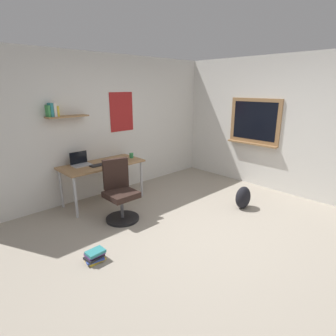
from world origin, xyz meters
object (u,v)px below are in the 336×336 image
(desk, at_px, (102,167))
(laptop, at_px, (80,162))
(backpack, at_px, (243,197))
(coffee_mug, at_px, (131,155))
(office_chair, at_px, (120,194))
(keyboard, at_px, (101,165))
(computer_mouse, at_px, (115,161))
(book_stack_on_floor, at_px, (95,256))

(desk, relative_size, laptop, 4.63)
(backpack, bearing_deg, desk, 129.69)
(coffee_mug, bearing_deg, office_chair, -136.42)
(desk, height_order, keyboard, keyboard)
(office_chair, bearing_deg, laptop, 99.70)
(laptop, distance_m, coffee_mug, 0.96)
(laptop, bearing_deg, office_chair, -80.30)
(computer_mouse, bearing_deg, desk, 158.30)
(keyboard, xyz_separation_m, computer_mouse, (0.28, -0.00, 0.01))
(coffee_mug, relative_size, backpack, 0.24)
(backpack, bearing_deg, book_stack_on_floor, 171.30)
(laptop, bearing_deg, book_stack_on_floor, -113.10)
(computer_mouse, relative_size, book_stack_on_floor, 0.43)
(office_chair, height_order, backpack, office_chair)
(office_chair, xyz_separation_m, book_stack_on_floor, (-0.87, -0.73, -0.34))
(office_chair, bearing_deg, book_stack_on_floor, -139.97)
(book_stack_on_floor, bearing_deg, laptop, 66.90)
(desk, height_order, laptop, laptop)
(laptop, height_order, coffee_mug, laptop)
(laptop, distance_m, computer_mouse, 0.58)
(desk, distance_m, computer_mouse, 0.24)
(desk, relative_size, coffee_mug, 15.59)
(office_chair, relative_size, coffee_mug, 10.33)
(office_chair, distance_m, computer_mouse, 0.85)
(keyboard, distance_m, coffee_mug, 0.69)
(coffee_mug, bearing_deg, book_stack_on_floor, -138.24)
(book_stack_on_floor, bearing_deg, coffee_mug, 41.76)
(coffee_mug, distance_m, backpack, 2.18)
(office_chair, xyz_separation_m, computer_mouse, (0.37, 0.69, 0.33))
(office_chair, bearing_deg, coffee_mug, 43.58)
(desk, bearing_deg, computer_mouse, -21.70)
(laptop, bearing_deg, desk, -25.75)
(desk, bearing_deg, keyboard, -130.87)
(keyboard, height_order, coffee_mug, coffee_mug)
(keyboard, xyz_separation_m, coffee_mug, (0.69, 0.05, 0.04))
(laptop, relative_size, backpack, 0.80)
(computer_mouse, bearing_deg, laptop, 155.81)
(desk, height_order, book_stack_on_floor, desk)
(desk, bearing_deg, book_stack_on_floor, -124.42)
(keyboard, relative_size, coffee_mug, 4.02)
(laptop, height_order, keyboard, laptop)
(office_chair, height_order, keyboard, office_chair)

